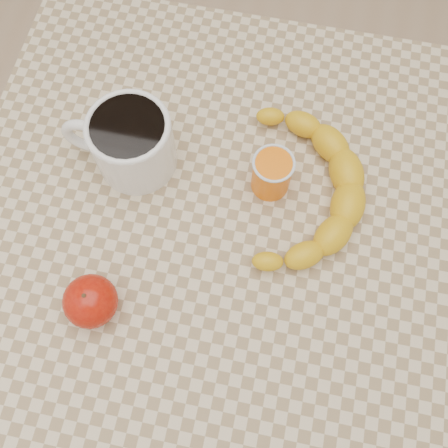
% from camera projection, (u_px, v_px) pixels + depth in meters
% --- Properties ---
extents(ground, '(3.00, 3.00, 0.00)m').
position_uv_depth(ground, '(224.00, 320.00, 1.43)').
color(ground, tan).
rests_on(ground, ground).
extents(table, '(0.80, 0.80, 0.75)m').
position_uv_depth(table, '(224.00, 247.00, 0.81)').
color(table, '#CBB690').
rests_on(table, ground).
extents(coffee_mug, '(0.17, 0.12, 0.10)m').
position_uv_depth(coffee_mug, '(130.00, 142.00, 0.71)').
color(coffee_mug, white).
rests_on(coffee_mug, table).
extents(orange_juice_glass, '(0.06, 0.06, 0.07)m').
position_uv_depth(orange_juice_glass, '(272.00, 173.00, 0.72)').
color(orange_juice_glass, orange).
rests_on(orange_juice_glass, table).
extents(apple, '(0.08, 0.08, 0.07)m').
position_uv_depth(apple, '(90.00, 301.00, 0.65)').
color(apple, '#910C04').
rests_on(apple, table).
extents(banana, '(0.23, 0.32, 0.05)m').
position_uv_depth(banana, '(302.00, 190.00, 0.72)').
color(banana, gold).
rests_on(banana, table).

